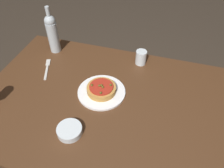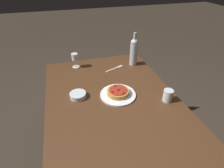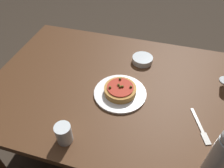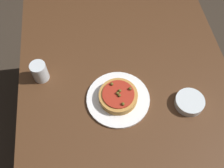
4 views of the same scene
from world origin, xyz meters
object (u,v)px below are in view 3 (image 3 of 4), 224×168
at_px(dinner_plate, 120,93).
at_px(wine_bottle, 223,153).
at_px(water_cup, 64,134).
at_px(dining_table, 117,97).
at_px(fork, 201,128).
at_px(side_bowl, 142,60).
at_px(pizza, 120,90).

bearing_deg(dinner_plate, wine_bottle, 145.84).
bearing_deg(water_cup, dinner_plate, -116.09).
distance_m(dinner_plate, water_cup, 0.36).
bearing_deg(wine_bottle, dining_table, -36.83).
height_order(dinner_plate, fork, dinner_plate).
bearing_deg(wine_bottle, water_cup, 2.82).
relative_size(dining_table, dinner_plate, 5.11).
bearing_deg(dining_table, wine_bottle, 143.17).
relative_size(dining_table, water_cup, 14.99).
relative_size(water_cup, side_bowl, 0.76).
relative_size(dining_table, wine_bottle, 4.33).
bearing_deg(side_bowl, fork, 130.44).
xyz_separation_m(dinner_plate, water_cup, (0.16, 0.32, 0.04)).
height_order(pizza, water_cup, water_cup).
height_order(dining_table, side_bowl, side_bowl).
bearing_deg(water_cup, fork, -158.57).
height_order(dinner_plate, wine_bottle, wine_bottle).
relative_size(pizza, side_bowl, 1.34).
height_order(pizza, fork, pizza).
bearing_deg(fork, pizza, -126.46).
height_order(dining_table, pizza, pizza).
xyz_separation_m(dining_table, side_bowl, (-0.09, -0.24, 0.10)).
distance_m(pizza, side_bowl, 0.30).
distance_m(pizza, water_cup, 0.36).
distance_m(wine_bottle, fork, 0.24).
relative_size(dining_table, side_bowl, 11.33).
height_order(water_cup, side_bowl, water_cup).
distance_m(dining_table, fork, 0.47).
bearing_deg(dining_table, dinner_plate, 118.32).
distance_m(side_bowl, fork, 0.52).
xyz_separation_m(pizza, wine_bottle, (-0.44, 0.30, 0.11)).
distance_m(water_cup, fork, 0.60).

